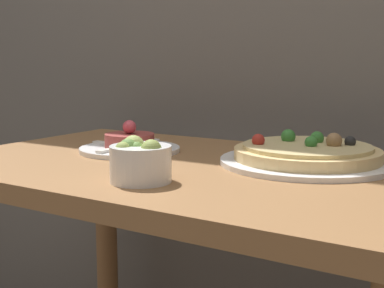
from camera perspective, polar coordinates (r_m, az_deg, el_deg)
dining_table at (r=1.09m, az=-0.22°, el=-9.65°), size 1.01×0.62×0.78m
pizza_plate at (r=1.06m, az=12.15°, el=-1.15°), size 0.34×0.34×0.06m
tartare_plate at (r=1.19m, az=-6.66°, el=-0.10°), size 0.22×0.22×0.07m
small_bowl at (r=0.89m, az=-5.60°, el=-1.78°), size 0.10×0.10×0.08m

